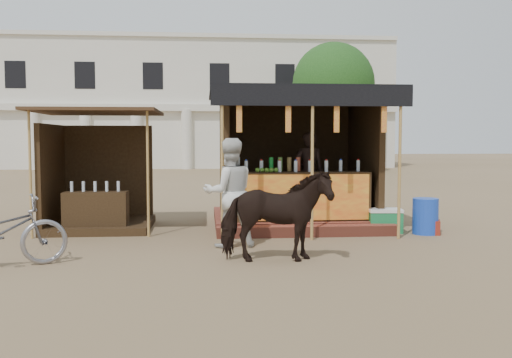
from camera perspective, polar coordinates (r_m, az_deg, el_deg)
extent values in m
plane|color=#846B4C|center=(8.68, 0.95, -8.00)|extent=(120.00, 120.00, 0.00)
cube|color=brown|center=(12.21, 3.89, -3.99)|extent=(3.40, 2.80, 0.22)
cube|color=brown|center=(10.70, 5.19, -5.18)|extent=(3.40, 0.35, 0.20)
cube|color=#362513|center=(11.21, 4.67, -1.70)|extent=(2.60, 0.55, 0.95)
cube|color=#E5471A|center=(10.93, 4.92, -1.84)|extent=(2.50, 0.02, 0.88)
cube|color=#362513|center=(13.33, 3.08, 2.55)|extent=(3.00, 0.12, 2.50)
cube|color=#362513|center=(11.96, -3.20, 2.39)|extent=(0.12, 2.50, 2.50)
cube|color=#362513|center=(12.42, 10.78, 2.38)|extent=(0.12, 2.50, 2.50)
cube|color=black|center=(11.93, 4.11, 8.53)|extent=(3.60, 3.60, 0.06)
cube|color=black|center=(10.17, 5.72, 8.29)|extent=(3.60, 0.06, 0.36)
cylinder|color=tan|center=(10.01, -3.40, 1.53)|extent=(0.06, 0.06, 2.75)
cylinder|color=tan|center=(10.18, 5.64, 1.56)|extent=(0.06, 0.06, 2.75)
cylinder|color=tan|center=(10.60, 14.18, 1.55)|extent=(0.06, 0.06, 2.75)
cube|color=red|center=(10.02, -1.69, 6.26)|extent=(0.10, 0.02, 0.55)
cube|color=red|center=(10.11, 3.25, 6.23)|extent=(0.10, 0.02, 0.55)
cube|color=red|center=(10.27, 8.06, 6.16)|extent=(0.10, 0.02, 0.55)
cube|color=red|center=(10.50, 12.70, 6.06)|extent=(0.10, 0.02, 0.55)
imported|color=black|center=(12.27, 5.31, 0.65)|extent=(0.71, 0.54, 1.74)
cube|color=#362513|center=(11.96, -15.22, -4.46)|extent=(2.00, 2.00, 0.15)
cube|color=#362513|center=(12.79, -14.56, 0.49)|extent=(1.90, 0.10, 2.10)
cube|color=#362513|center=(12.06, -19.75, 0.17)|extent=(0.10, 1.90, 2.10)
cube|color=#472D19|center=(11.75, -15.51, 6.51)|extent=(2.40, 2.40, 0.06)
cylinder|color=tan|center=(11.07, -21.64, 0.46)|extent=(0.05, 0.05, 2.35)
cylinder|color=tan|center=(10.66, -10.76, 0.54)|extent=(0.05, 0.05, 2.35)
cube|color=#362513|center=(11.43, -15.69, -3.21)|extent=(1.20, 0.50, 0.80)
imported|color=black|center=(8.36, 1.99, -3.73)|extent=(1.63, 0.77, 1.36)
imported|color=silver|center=(9.53, -2.68, -1.38)|extent=(1.01, 0.87, 1.82)
cylinder|color=blue|center=(11.34, 16.58, -3.58)|extent=(0.58, 0.58, 0.68)
cube|color=maroon|center=(11.39, 16.82, -4.61)|extent=(0.53, 0.49, 0.27)
cube|color=#1B7C42|center=(11.37, 12.76, -4.22)|extent=(0.66, 0.48, 0.40)
cube|color=white|center=(11.34, 12.78, -3.07)|extent=(0.68, 0.51, 0.06)
cube|color=silver|center=(38.52, -6.79, 7.24)|extent=(26.00, 7.00, 8.00)
cube|color=silver|center=(34.91, -6.96, 7.08)|extent=(26.00, 0.50, 0.40)
cube|color=silver|center=(35.51, -7.01, 14.10)|extent=(26.00, 0.30, 0.25)
cylinder|color=silver|center=(36.28, -21.32, 3.72)|extent=(0.70, 0.70, 3.60)
cylinder|color=silver|center=(35.56, -16.66, 3.82)|extent=(0.70, 0.70, 3.60)
cylinder|color=silver|center=(35.08, -11.84, 3.91)|extent=(0.70, 0.70, 3.60)
cylinder|color=silver|center=(34.86, -6.93, 3.96)|extent=(0.70, 0.70, 3.60)
cylinder|color=silver|center=(34.90, -1.99, 3.99)|extent=(0.70, 0.70, 3.60)
cylinder|color=silver|center=(35.19, 2.91, 3.99)|extent=(0.70, 0.70, 3.60)
cylinder|color=silver|center=(35.73, 7.69, 3.96)|extent=(0.70, 0.70, 3.60)
cylinder|color=silver|center=(36.51, 12.30, 3.90)|extent=(0.70, 0.70, 3.60)
cylinder|color=#382314|center=(31.22, 7.69, 4.32)|extent=(0.50, 0.50, 4.00)
sphere|color=#295A1F|center=(31.36, 7.74, 9.44)|extent=(4.40, 4.40, 4.40)
sphere|color=#295A1F|center=(31.73, 6.06, 8.31)|extent=(2.99, 2.99, 2.99)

